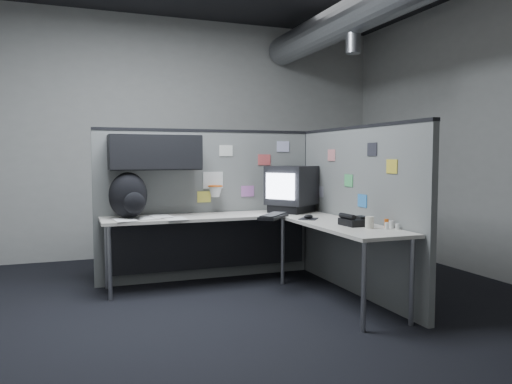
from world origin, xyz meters
name	(u,v)px	position (x,y,z in m)	size (l,w,h in m)	color
room	(317,70)	(0.56, 0.00, 2.10)	(5.62, 5.62, 3.22)	black
partition_back	(195,188)	(-0.25, 1.23, 1.00)	(2.44, 0.42, 1.63)	slate
partition_right	(356,210)	(1.10, 0.22, 0.82)	(0.07, 2.23, 1.63)	slate
desk	(247,229)	(0.15, 0.70, 0.61)	(2.31, 2.11, 0.73)	beige
monitor	(291,188)	(0.75, 0.96, 0.99)	(0.61, 0.61, 0.50)	black
keyboard	(273,216)	(0.36, 0.54, 0.75)	(0.44, 0.46, 0.04)	black
mouse	(308,218)	(0.65, 0.34, 0.75)	(0.25, 0.26, 0.04)	black
phone	(354,221)	(0.82, -0.21, 0.77)	(0.22, 0.24, 0.11)	black
bottles	(390,225)	(1.01, -0.47, 0.76)	(0.12, 0.16, 0.07)	silver
cup	(369,222)	(0.85, -0.40, 0.78)	(0.07, 0.07, 0.10)	beige
papers	(153,218)	(-0.76, 0.90, 0.74)	(0.69, 0.47, 0.01)	white
backpack	(129,196)	(-0.97, 0.99, 0.95)	(0.39, 0.36, 0.45)	black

